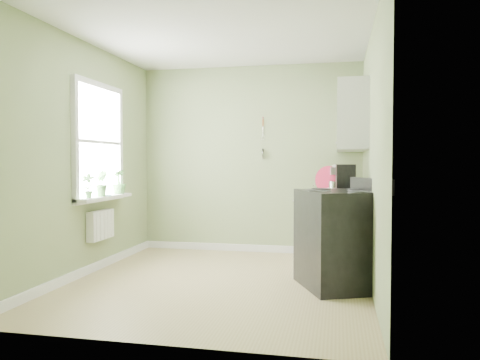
% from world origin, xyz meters
% --- Properties ---
extents(floor, '(3.20, 3.60, 0.02)m').
position_xyz_m(floor, '(0.00, 0.00, -0.01)').
color(floor, tan).
rests_on(floor, ground).
extents(ceiling, '(3.20, 3.60, 0.02)m').
position_xyz_m(ceiling, '(0.00, 0.00, 2.71)').
color(ceiling, white).
rests_on(ceiling, wall_back).
extents(wall_back, '(3.20, 0.02, 2.70)m').
position_xyz_m(wall_back, '(0.00, 1.81, 1.35)').
color(wall_back, gray).
rests_on(wall_back, floor).
extents(wall_left, '(0.02, 3.60, 2.70)m').
position_xyz_m(wall_left, '(-1.61, 0.00, 1.35)').
color(wall_left, gray).
rests_on(wall_left, floor).
extents(wall_right, '(0.02, 3.60, 2.70)m').
position_xyz_m(wall_right, '(1.61, 0.00, 1.35)').
color(wall_right, gray).
rests_on(wall_right, floor).
extents(base_cabinets, '(0.60, 1.60, 0.87)m').
position_xyz_m(base_cabinets, '(1.30, 1.00, 0.43)').
color(base_cabinets, silver).
rests_on(base_cabinets, floor).
extents(countertop, '(0.64, 1.60, 0.04)m').
position_xyz_m(countertop, '(1.29, 1.00, 0.89)').
color(countertop, tan).
rests_on(countertop, base_cabinets).
extents(upper_cabinets, '(0.35, 1.40, 0.80)m').
position_xyz_m(upper_cabinets, '(1.43, 1.10, 1.85)').
color(upper_cabinets, silver).
rests_on(upper_cabinets, wall_right).
extents(window, '(0.06, 1.14, 1.44)m').
position_xyz_m(window, '(-1.58, 0.30, 1.55)').
color(window, white).
rests_on(window, wall_left).
extents(window_sill, '(0.18, 1.14, 0.04)m').
position_xyz_m(window_sill, '(-1.51, 0.30, 0.88)').
color(window_sill, white).
rests_on(window_sill, wall_left).
extents(radiator, '(0.12, 0.50, 0.35)m').
position_xyz_m(radiator, '(-1.54, 0.25, 0.55)').
color(radiator, white).
rests_on(radiator, wall_left).
extents(wall_utensils, '(0.02, 0.14, 0.58)m').
position_xyz_m(wall_utensils, '(0.20, 1.78, 1.56)').
color(wall_utensils, tan).
rests_on(wall_utensils, wall_back).
extents(stove, '(1.02, 1.04, 1.14)m').
position_xyz_m(stove, '(1.28, 0.05, 0.51)').
color(stove, black).
rests_on(stove, floor).
extents(stand_mixer, '(0.21, 0.32, 0.37)m').
position_xyz_m(stand_mixer, '(1.23, 1.19, 1.07)').
color(stand_mixer, '#B2B2B7').
rests_on(stand_mixer, countertop).
extents(kettle, '(0.19, 0.11, 0.19)m').
position_xyz_m(kettle, '(1.05, 1.72, 1.01)').
color(kettle, silver).
rests_on(kettle, countertop).
extents(coffee_maker, '(0.23, 0.25, 0.37)m').
position_xyz_m(coffee_maker, '(1.35, 0.65, 1.09)').
color(coffee_maker, black).
rests_on(coffee_maker, countertop).
extents(red_tray, '(0.35, 0.18, 0.35)m').
position_xyz_m(red_tray, '(1.14, 1.17, 1.09)').
color(red_tray, '#A41E3B').
rests_on(red_tray, countertop).
extents(jar, '(0.07, 0.07, 0.07)m').
position_xyz_m(jar, '(1.16, 0.98, 0.95)').
color(jar, '#AD9A8C').
rests_on(jar, countertop).
extents(plant_a, '(0.18, 0.14, 0.29)m').
position_xyz_m(plant_a, '(-1.50, -0.10, 1.04)').
color(plant_a, '#477D3A').
rests_on(plant_a, window_sill).
extents(plant_b, '(0.22, 0.22, 0.31)m').
position_xyz_m(plant_b, '(-1.50, 0.20, 1.06)').
color(plant_b, '#477D3A').
rests_on(plant_b, window_sill).
extents(plant_c, '(0.23, 0.23, 0.31)m').
position_xyz_m(plant_c, '(-1.50, 0.67, 1.05)').
color(plant_c, '#477D3A').
rests_on(plant_c, window_sill).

